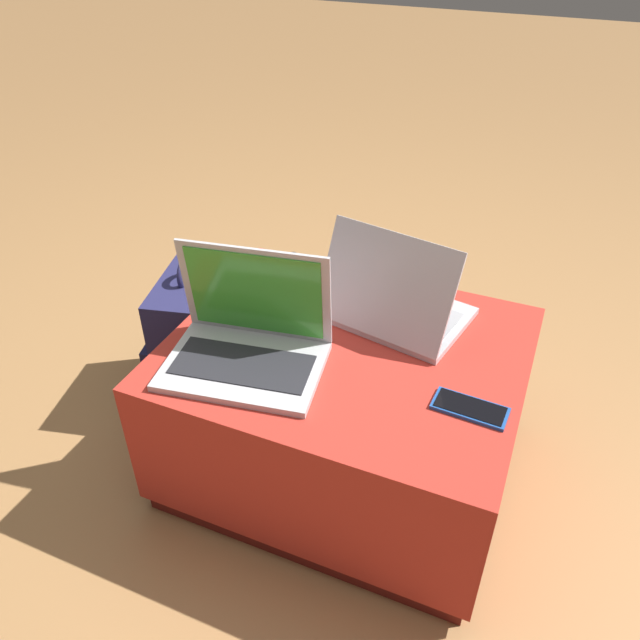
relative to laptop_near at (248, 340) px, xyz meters
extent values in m
plane|color=#9E7042|center=(0.19, 0.13, -0.45)|extent=(14.00, 14.00, 0.00)
cube|color=maroon|center=(0.19, 0.13, -0.43)|extent=(0.78, 0.65, 0.05)
cube|color=#B22D23|center=(0.19, 0.13, -0.23)|extent=(0.81, 0.67, 0.35)
cube|color=#B7B7BC|center=(0.01, -0.04, -0.04)|extent=(0.38, 0.29, 0.02)
cube|color=#232328|center=(0.01, -0.04, -0.04)|extent=(0.32, 0.18, 0.00)
cube|color=#B7B7BC|center=(-0.01, 0.07, 0.08)|extent=(0.34, 0.09, 0.24)
cube|color=green|center=(-0.01, 0.06, 0.08)|extent=(0.31, 0.08, 0.21)
cube|color=#B7B7BC|center=(0.26, 0.29, -0.04)|extent=(0.37, 0.30, 0.02)
cube|color=#9E9EA3|center=(0.26, 0.30, -0.04)|extent=(0.31, 0.19, 0.00)
cube|color=#B7B7BC|center=(0.24, 0.22, 0.08)|extent=(0.34, 0.16, 0.23)
cube|color=black|center=(0.24, 0.22, 0.07)|extent=(0.30, 0.14, 0.20)
cube|color=#1E4C9E|center=(0.49, 0.03, -0.05)|extent=(0.16, 0.08, 0.01)
cube|color=black|center=(0.49, 0.03, -0.04)|extent=(0.14, 0.07, 0.00)
cube|color=#23234C|center=(-0.33, 0.25, -0.26)|extent=(0.22, 0.33, 0.38)
cube|color=#1E1E41|center=(-0.42, 0.23, -0.34)|extent=(0.11, 0.24, 0.17)
torus|color=#23234C|center=(-0.33, 0.25, -0.05)|extent=(0.04, 0.09, 0.09)
cylinder|color=#3D332D|center=(-0.09, 0.26, -0.01)|extent=(0.17, 0.22, 0.08)
cube|color=brown|center=(-0.09, 0.26, -0.01)|extent=(0.13, 0.12, 0.02)
camera|label=1|loc=(0.57, -0.94, 0.84)|focal=35.00mm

